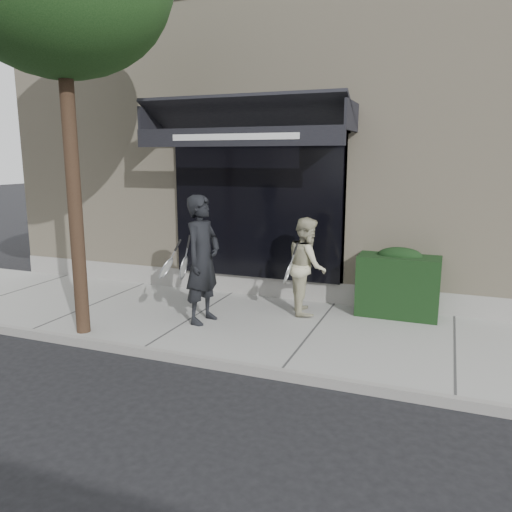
% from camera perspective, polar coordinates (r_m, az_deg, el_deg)
% --- Properties ---
extents(ground, '(80.00, 80.00, 0.00)m').
position_cam_1_polar(ground, '(7.71, 6.52, -9.26)').
color(ground, black).
rests_on(ground, ground).
extents(sidewalk, '(20.00, 3.00, 0.12)m').
position_cam_1_polar(sidewalk, '(7.69, 6.53, -8.84)').
color(sidewalk, '#A1A19B').
rests_on(sidewalk, ground).
extents(curb, '(20.00, 0.10, 0.14)m').
position_cam_1_polar(curb, '(6.31, 2.86, -13.32)').
color(curb, gray).
rests_on(curb, ground).
extents(building_facade, '(14.30, 8.04, 5.64)m').
position_cam_1_polar(building_facade, '(12.10, 12.87, 11.17)').
color(building_facade, '#BEAF91').
rests_on(building_facade, ground).
extents(hedge, '(1.30, 0.70, 1.14)m').
position_cam_1_polar(hedge, '(8.53, 15.95, -2.99)').
color(hedge, black).
rests_on(hedge, sidewalk).
extents(pedestrian_front, '(0.79, 0.98, 2.01)m').
position_cam_1_polar(pedestrian_front, '(7.80, -6.14, -0.41)').
color(pedestrian_front, black).
rests_on(pedestrian_front, sidewalk).
extents(pedestrian_back, '(0.85, 0.99, 1.61)m').
position_cam_1_polar(pedestrian_back, '(8.32, 5.83, -1.09)').
color(pedestrian_back, beige).
rests_on(pedestrian_back, sidewalk).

